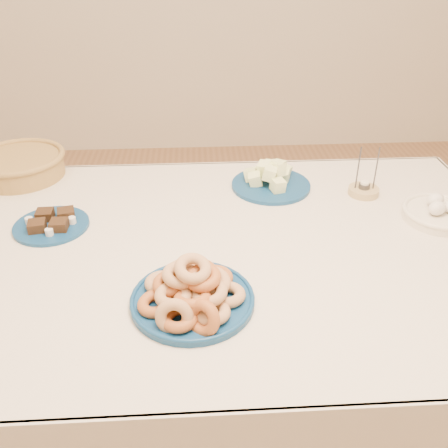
{
  "coord_description": "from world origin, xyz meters",
  "views": [
    {
      "loc": [
        -0.07,
        -1.15,
        1.52
      ],
      "look_at": [
        0.0,
        -0.05,
        0.85
      ],
      "focal_mm": 40.0,
      "sensor_mm": 36.0,
      "label": 1
    }
  ],
  "objects_px": {
    "brownie_plate": "(52,224)",
    "wicker_basket": "(20,164)",
    "donut_platter": "(192,294)",
    "dining_table": "(223,276)",
    "melon_plate": "(272,179)",
    "egg_bowl": "(439,212)",
    "candle_holder": "(364,190)"
  },
  "relations": [
    {
      "from": "donut_platter",
      "to": "egg_bowl",
      "type": "bearing_deg",
      "value": 25.22
    },
    {
      "from": "dining_table",
      "to": "donut_platter",
      "type": "height_order",
      "value": "donut_platter"
    },
    {
      "from": "melon_plate",
      "to": "wicker_basket",
      "type": "height_order",
      "value": "melon_plate"
    },
    {
      "from": "brownie_plate",
      "to": "egg_bowl",
      "type": "xyz_separation_m",
      "value": [
        1.15,
        -0.02,
        0.01
      ]
    },
    {
      "from": "donut_platter",
      "to": "candle_holder",
      "type": "distance_m",
      "value": 0.77
    },
    {
      "from": "donut_platter",
      "to": "wicker_basket",
      "type": "height_order",
      "value": "donut_platter"
    },
    {
      "from": "wicker_basket",
      "to": "candle_holder",
      "type": "relative_size",
      "value": 2.4
    },
    {
      "from": "brownie_plate",
      "to": "wicker_basket",
      "type": "relative_size",
      "value": 0.63
    },
    {
      "from": "melon_plate",
      "to": "brownie_plate",
      "type": "xyz_separation_m",
      "value": [
        -0.68,
        -0.23,
        -0.01
      ]
    },
    {
      "from": "candle_holder",
      "to": "egg_bowl",
      "type": "bearing_deg",
      "value": -43.63
    },
    {
      "from": "dining_table",
      "to": "donut_platter",
      "type": "xyz_separation_m",
      "value": [
        -0.09,
        -0.25,
        0.14
      ]
    },
    {
      "from": "dining_table",
      "to": "wicker_basket",
      "type": "distance_m",
      "value": 0.85
    },
    {
      "from": "wicker_basket",
      "to": "candle_holder",
      "type": "bearing_deg",
      "value": -10.05
    },
    {
      "from": "candle_holder",
      "to": "egg_bowl",
      "type": "xyz_separation_m",
      "value": [
        0.18,
        -0.17,
        0.01
      ]
    },
    {
      "from": "brownie_plate",
      "to": "candle_holder",
      "type": "relative_size",
      "value": 1.52
    },
    {
      "from": "donut_platter",
      "to": "melon_plate",
      "type": "distance_m",
      "value": 0.66
    },
    {
      "from": "melon_plate",
      "to": "egg_bowl",
      "type": "height_order",
      "value": "melon_plate"
    },
    {
      "from": "dining_table",
      "to": "melon_plate",
      "type": "height_order",
      "value": "melon_plate"
    },
    {
      "from": "donut_platter",
      "to": "melon_plate",
      "type": "xyz_separation_m",
      "value": [
        0.27,
        0.6,
        -0.01
      ]
    },
    {
      "from": "donut_platter",
      "to": "dining_table",
      "type": "bearing_deg",
      "value": 70.66
    },
    {
      "from": "donut_platter",
      "to": "candle_holder",
      "type": "relative_size",
      "value": 2.16
    },
    {
      "from": "melon_plate",
      "to": "candle_holder",
      "type": "distance_m",
      "value": 0.3
    },
    {
      "from": "melon_plate",
      "to": "candle_holder",
      "type": "bearing_deg",
      "value": -14.87
    },
    {
      "from": "wicker_basket",
      "to": "brownie_plate",
      "type": "bearing_deg",
      "value": -62.26
    },
    {
      "from": "melon_plate",
      "to": "wicker_basket",
      "type": "xyz_separation_m",
      "value": [
        -0.87,
        0.13,
        0.02
      ]
    },
    {
      "from": "brownie_plate",
      "to": "candle_holder",
      "type": "height_order",
      "value": "candle_holder"
    },
    {
      "from": "dining_table",
      "to": "candle_holder",
      "type": "relative_size",
      "value": 10.3
    },
    {
      "from": "egg_bowl",
      "to": "dining_table",
      "type": "bearing_deg",
      "value": -171.01
    },
    {
      "from": "egg_bowl",
      "to": "brownie_plate",
      "type": "bearing_deg",
      "value": 178.91
    },
    {
      "from": "candle_holder",
      "to": "egg_bowl",
      "type": "relative_size",
      "value": 0.59
    },
    {
      "from": "wicker_basket",
      "to": "egg_bowl",
      "type": "xyz_separation_m",
      "value": [
        1.34,
        -0.38,
        -0.02
      ]
    },
    {
      "from": "brownie_plate",
      "to": "dining_table",
      "type": "bearing_deg",
      "value": -14.21
    }
  ]
}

